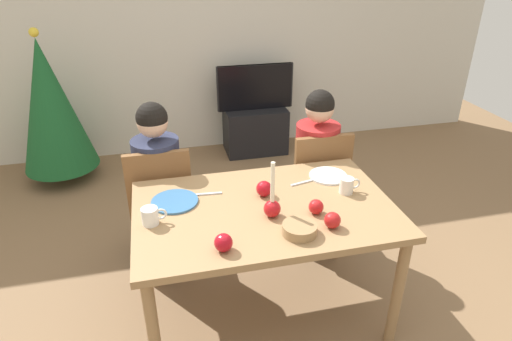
% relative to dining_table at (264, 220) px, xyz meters
% --- Properties ---
extents(ground_plane, '(7.68, 7.68, 0.00)m').
position_rel_dining_table_xyz_m(ground_plane, '(0.00, 0.00, -0.67)').
color(ground_plane, brown).
extents(back_wall, '(6.40, 0.10, 2.60)m').
position_rel_dining_table_xyz_m(back_wall, '(0.00, 2.60, 0.63)').
color(back_wall, beige).
rests_on(back_wall, ground).
extents(dining_table, '(1.40, 0.90, 0.75)m').
position_rel_dining_table_xyz_m(dining_table, '(0.00, 0.00, 0.00)').
color(dining_table, '#99754C').
rests_on(dining_table, ground).
extents(chair_left, '(0.40, 0.40, 0.90)m').
position_rel_dining_table_xyz_m(chair_left, '(-0.55, 0.61, -0.15)').
color(chair_left, brown).
rests_on(chair_left, ground).
extents(chair_right, '(0.40, 0.40, 0.90)m').
position_rel_dining_table_xyz_m(chair_right, '(0.54, 0.61, -0.15)').
color(chair_right, brown).
rests_on(chair_right, ground).
extents(person_left_child, '(0.30, 0.30, 1.17)m').
position_rel_dining_table_xyz_m(person_left_child, '(-0.55, 0.64, -0.10)').
color(person_left_child, '#33384C').
rests_on(person_left_child, ground).
extents(person_right_child, '(0.30, 0.30, 1.17)m').
position_rel_dining_table_xyz_m(person_right_child, '(0.54, 0.64, -0.10)').
color(person_right_child, '#33384C').
rests_on(person_right_child, ground).
extents(tv_stand, '(0.64, 0.40, 0.48)m').
position_rel_dining_table_xyz_m(tv_stand, '(0.49, 2.30, -0.43)').
color(tv_stand, black).
rests_on(tv_stand, ground).
extents(tv, '(0.79, 0.05, 0.46)m').
position_rel_dining_table_xyz_m(tv, '(0.49, 2.30, 0.04)').
color(tv, black).
rests_on(tv, tv_stand).
extents(christmas_tree, '(0.66, 0.66, 1.41)m').
position_rel_dining_table_xyz_m(christmas_tree, '(-1.43, 2.10, 0.07)').
color(christmas_tree, brown).
rests_on(christmas_tree, ground).
extents(candle_centerpiece, '(0.09, 0.09, 0.31)m').
position_rel_dining_table_xyz_m(candle_centerpiece, '(0.02, -0.10, 0.15)').
color(candle_centerpiece, red).
rests_on(candle_centerpiece, dining_table).
extents(plate_left, '(0.26, 0.26, 0.01)m').
position_rel_dining_table_xyz_m(plate_left, '(-0.47, 0.16, 0.09)').
color(plate_left, teal).
rests_on(plate_left, dining_table).
extents(plate_right, '(0.23, 0.23, 0.01)m').
position_rel_dining_table_xyz_m(plate_right, '(0.46, 0.24, 0.09)').
color(plate_right, silver).
rests_on(plate_right, dining_table).
extents(mug_left, '(0.13, 0.08, 0.09)m').
position_rel_dining_table_xyz_m(mug_left, '(-0.60, -0.02, 0.13)').
color(mug_left, white).
rests_on(mug_left, dining_table).
extents(mug_right, '(0.12, 0.08, 0.09)m').
position_rel_dining_table_xyz_m(mug_right, '(0.49, 0.04, 0.13)').
color(mug_right, silver).
rests_on(mug_right, dining_table).
extents(fork_left, '(0.18, 0.03, 0.01)m').
position_rel_dining_table_xyz_m(fork_left, '(-0.29, 0.20, 0.09)').
color(fork_left, silver).
rests_on(fork_left, dining_table).
extents(fork_right, '(0.18, 0.06, 0.01)m').
position_rel_dining_table_xyz_m(fork_right, '(0.29, 0.20, 0.09)').
color(fork_right, silver).
rests_on(fork_right, dining_table).
extents(bowl_walnuts, '(0.17, 0.17, 0.05)m').
position_rel_dining_table_xyz_m(bowl_walnuts, '(0.10, -0.28, 0.11)').
color(bowl_walnuts, '#99754C').
rests_on(bowl_walnuts, dining_table).
extents(apple_near_candle, '(0.08, 0.08, 0.08)m').
position_rel_dining_table_xyz_m(apple_near_candle, '(0.28, -0.26, 0.13)').
color(apple_near_candle, red).
rests_on(apple_near_candle, dining_table).
extents(apple_by_left_plate, '(0.09, 0.09, 0.09)m').
position_rel_dining_table_xyz_m(apple_by_left_plate, '(-0.28, -0.32, 0.13)').
color(apple_by_left_plate, '#AD0F1A').
rests_on(apple_by_left_plate, dining_table).
extents(apple_by_right_mug, '(0.08, 0.08, 0.08)m').
position_rel_dining_table_xyz_m(apple_by_right_mug, '(0.25, -0.12, 0.12)').
color(apple_by_right_mug, red).
rests_on(apple_by_right_mug, dining_table).
extents(apple_far_edge, '(0.09, 0.09, 0.09)m').
position_rel_dining_table_xyz_m(apple_far_edge, '(0.03, 0.12, 0.13)').
color(apple_far_edge, '#AD0F18').
rests_on(apple_far_edge, dining_table).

